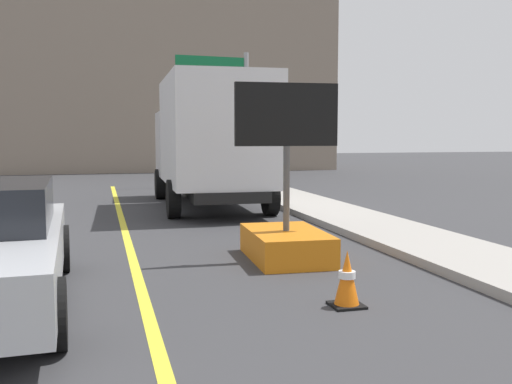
{
  "coord_description": "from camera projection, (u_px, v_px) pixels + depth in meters",
  "views": [
    {
      "loc": [
        -0.46,
        1.65,
        1.91
      ],
      "look_at": [
        1.05,
        7.23,
        1.35
      ],
      "focal_mm": 40.79,
      "sensor_mm": 36.0,
      "label": 1
    }
  ],
  "objects": [
    {
      "name": "lane_center_stripe",
      "position": [
        167.0,
        383.0,
        4.49
      ],
      "size": [
        0.14,
        36.0,
        0.01
      ],
      "primitive_type": "cube",
      "color": "yellow",
      "rests_on": "ground"
    },
    {
      "name": "arrow_board_trailer",
      "position": [
        286.0,
        229.0,
        8.94
      ],
      "size": [
        1.6,
        1.85,
        2.7
      ],
      "color": "orange",
      "rests_on": "ground"
    },
    {
      "name": "box_truck",
      "position": [
        210.0,
        139.0,
        15.25
      ],
      "size": [
        2.75,
        6.74,
        3.34
      ],
      "color": "black",
      "rests_on": "ground"
    },
    {
      "name": "highway_guide_sign",
      "position": [
        226.0,
        95.0,
        21.63
      ],
      "size": [
        2.78,
        0.35,
        5.0
      ],
      "color": "gray",
      "rests_on": "ground"
    },
    {
      "name": "far_building_block",
      "position": [
        153.0,
        71.0,
        32.28
      ],
      "size": [
        19.49,
        6.3,
        10.99
      ],
      "primitive_type": "cube",
      "color": "gray",
      "rests_on": "ground"
    },
    {
      "name": "traffic_cone_mid_lane",
      "position": [
        347.0,
        279.0,
        6.48
      ],
      "size": [
        0.36,
        0.36,
        0.64
      ],
      "color": "black",
      "rests_on": "ground"
    }
  ]
}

